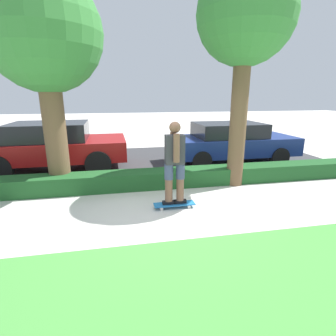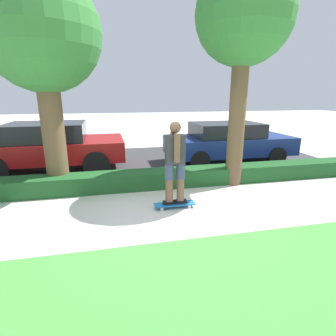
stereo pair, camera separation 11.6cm
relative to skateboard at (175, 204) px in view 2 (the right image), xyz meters
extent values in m
plane|color=beige|center=(-0.11, -0.26, -0.07)|extent=(60.00, 60.00, 0.00)
cube|color=#38383A|center=(-0.11, 3.94, -0.07)|extent=(12.65, 5.00, 0.01)
cube|color=#1E5123|center=(-0.11, 1.34, 0.14)|extent=(12.65, 0.60, 0.42)
cube|color=#1E6BAD|center=(0.00, 0.00, 0.01)|extent=(0.84, 0.24, 0.02)
cylinder|color=silver|center=(0.29, -0.09, -0.04)|extent=(0.07, 0.04, 0.07)
cylinder|color=silver|center=(0.29, 0.09, -0.04)|extent=(0.07, 0.04, 0.07)
cylinder|color=silver|center=(-0.29, -0.09, -0.04)|extent=(0.07, 0.04, 0.07)
cylinder|color=silver|center=(-0.29, 0.09, -0.04)|extent=(0.07, 0.04, 0.07)
cube|color=black|center=(-0.12, 0.00, 0.05)|extent=(0.26, 0.09, 0.07)
cylinder|color=brown|center=(-0.12, 0.00, 0.47)|extent=(0.15, 0.15, 0.78)
cylinder|color=#3D4766|center=(-0.12, 0.00, 0.71)|extent=(0.17, 0.17, 0.31)
cube|color=black|center=(0.12, 0.00, 0.05)|extent=(0.26, 0.09, 0.07)
cylinder|color=brown|center=(0.12, 0.00, 0.47)|extent=(0.15, 0.15, 0.78)
cylinder|color=#3D4766|center=(0.12, 0.00, 0.71)|extent=(0.17, 0.17, 0.31)
cube|color=#333338|center=(0.00, 0.00, 1.15)|extent=(0.37, 0.20, 0.57)
cylinder|color=brown|center=(0.00, -0.15, 1.21)|extent=(0.12, 0.12, 0.54)
cylinder|color=brown|center=(0.00, 0.15, 1.21)|extent=(0.12, 0.12, 0.54)
sphere|color=brown|center=(0.00, 0.00, 1.58)|extent=(0.22, 0.22, 0.22)
cylinder|color=brown|center=(-2.50, 1.63, 1.34)|extent=(0.50, 0.50, 2.83)
sphere|color=#387F38|center=(-2.50, 1.63, 3.44)|extent=(2.49, 2.49, 2.49)
cylinder|color=brown|center=(1.85, 1.16, 1.60)|extent=(0.41, 0.41, 3.35)
sphere|color=#387F38|center=(1.85, 1.16, 3.88)|extent=(2.20, 2.20, 2.20)
cube|color=maroon|center=(-2.94, 3.45, 0.58)|extent=(4.19, 2.07, 0.57)
cube|color=black|center=(-3.06, 3.45, 1.12)|extent=(2.20, 1.79, 0.51)
cylinder|color=black|center=(-1.65, 2.54, 0.30)|extent=(0.74, 0.24, 0.74)
cylinder|color=black|center=(-1.65, 4.37, 0.30)|extent=(0.74, 0.24, 0.74)
cylinder|color=black|center=(-4.22, 4.37, 0.30)|extent=(0.74, 0.24, 0.74)
cube|color=navy|center=(2.71, 3.34, 0.52)|extent=(4.26, 1.82, 0.58)
cube|color=black|center=(2.59, 3.34, 1.04)|extent=(2.22, 1.59, 0.46)
cylinder|color=black|center=(4.03, 2.53, 0.24)|extent=(0.62, 0.21, 0.62)
cylinder|color=black|center=(4.03, 4.16, 0.24)|extent=(0.62, 0.21, 0.62)
cylinder|color=black|center=(1.40, 2.53, 0.24)|extent=(0.62, 0.21, 0.62)
cylinder|color=black|center=(1.40, 4.16, 0.24)|extent=(0.62, 0.21, 0.62)
camera|label=1|loc=(-1.08, -4.87, 2.17)|focal=28.00mm
camera|label=2|loc=(-1.20, -4.85, 2.17)|focal=28.00mm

